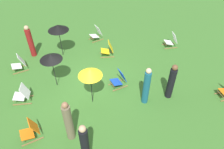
% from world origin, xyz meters
% --- Properties ---
extents(ground_plane, '(40.00, 40.00, 0.00)m').
position_xyz_m(ground_plane, '(0.00, 0.00, 0.00)').
color(ground_plane, '#386B28').
extents(deckchair_0, '(0.63, 0.85, 0.83)m').
position_xyz_m(deckchair_0, '(-0.16, -2.66, 0.37)').
color(deckchair_0, olive).
rests_on(deckchair_0, ground).
extents(deckchair_1, '(0.65, 0.85, 0.83)m').
position_xyz_m(deckchair_1, '(-3.92, 1.58, 0.37)').
color(deckchair_1, olive).
rests_on(deckchair_1, ground).
extents(deckchair_2, '(0.59, 0.83, 0.83)m').
position_xyz_m(deckchair_2, '(-2.38, -2.77, 0.37)').
color(deckchair_2, olive).
rests_on(deckchair_2, ground).
extents(deckchair_4, '(0.59, 0.82, 0.83)m').
position_xyz_m(deckchair_4, '(1.77, -2.43, 0.37)').
color(deckchair_4, olive).
rests_on(deckchair_4, ground).
extents(deckchair_5, '(0.64, 0.85, 0.83)m').
position_xyz_m(deckchair_5, '(-2.15, 1.71, 0.37)').
color(deckchair_5, olive).
rests_on(deckchair_5, ground).
extents(deckchair_7, '(0.58, 0.82, 0.83)m').
position_xyz_m(deckchair_7, '(0.26, 1.45, 0.37)').
color(deckchair_7, olive).
rests_on(deckchair_7, ground).
extents(deckchair_8, '(0.60, 0.83, 0.83)m').
position_xyz_m(deckchair_8, '(-1.81, 5.37, 0.37)').
color(deckchair_8, olive).
rests_on(deckchair_8, ground).
extents(umbrella_0, '(1.04, 1.04, 1.79)m').
position_xyz_m(umbrella_0, '(-2.96, -0.60, 1.64)').
color(umbrella_0, black).
rests_on(umbrella_0, ground).
extents(umbrella_1, '(0.94, 0.94, 1.69)m').
position_xyz_m(umbrella_1, '(-0.68, -1.23, 1.56)').
color(umbrella_1, black).
rests_on(umbrella_1, ground).
extents(umbrella_2, '(0.93, 0.93, 1.76)m').
position_xyz_m(umbrella_2, '(0.83, 0.05, 1.61)').
color(umbrella_2, black).
rests_on(umbrella_2, ground).
extents(person_0, '(0.41, 0.41, 1.76)m').
position_xyz_m(person_0, '(-3.45, -2.08, 0.85)').
color(person_0, maroon).
rests_on(person_0, ground).
extents(person_1, '(0.32, 0.32, 1.78)m').
position_xyz_m(person_1, '(1.53, 2.12, 0.86)').
color(person_1, '#195972').
rests_on(person_1, ground).
extents(person_2, '(0.34, 0.34, 1.81)m').
position_xyz_m(person_2, '(2.22, -1.11, 0.86)').
color(person_2, '#72664C').
rests_on(person_2, ground).
extents(person_3, '(0.41, 0.41, 1.69)m').
position_xyz_m(person_3, '(1.58, 3.22, 0.82)').
color(person_3, black).
rests_on(person_3, ground).
extents(person_4, '(0.34, 0.34, 1.88)m').
position_xyz_m(person_4, '(3.29, -0.80, 0.91)').
color(person_4, black).
rests_on(person_4, ground).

